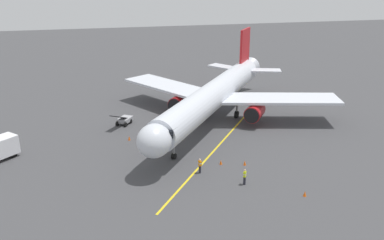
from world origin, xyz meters
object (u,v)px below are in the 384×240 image
Objects in this scene: safety_cone_nose_right at (245,163)px; safety_cone_wing_starboard at (129,138)px; ground_crew_marshaller at (200,166)px; safety_cone_wing_port at (221,162)px; ground_crew_loader at (245,177)px; airplane at (214,95)px; belt_loader_portside at (124,120)px; safety_cone_nose_left at (305,194)px; ground_crew_wing_walker at (154,141)px.

safety_cone_nose_right is 1.00× the size of safety_cone_wing_starboard.
ground_crew_marshaller is 3.11× the size of safety_cone_wing_port.
safety_cone_wing_starboard is at bearing -54.69° from ground_crew_loader.
airplane reaches higher than safety_cone_nose_right.
airplane is 63.34× the size of safety_cone_wing_starboard.
ground_crew_loader is 23.29m from belt_loader_portside.
safety_cone_nose_left is 1.00× the size of safety_cone_wing_port.
airplane is at bearing -161.68° from safety_cone_wing_starboard.
ground_crew_loader is 4.57m from safety_cone_nose_right.
safety_cone_nose_left is 10.48m from safety_cone_wing_port.
ground_crew_marshaller reaches higher than safety_cone_nose_left.
ground_crew_wing_walker and ground_crew_loader have the same top height.
safety_cone_wing_port is at bearing -17.79° from safety_cone_nose_right.
airplane is at bearing -142.89° from ground_crew_wing_walker.
ground_crew_wing_walker reaches higher than safety_cone_wing_port.
safety_cone_wing_port is 1.00× the size of safety_cone_wing_starboard.
belt_loader_portside reaches higher than safety_cone_nose_left.
safety_cone_wing_starboard is (15.30, -18.30, 0.00)m from safety_cone_nose_left.
ground_crew_wing_walker is (3.77, -7.87, 0.00)m from ground_crew_marshaller.
ground_crew_wing_walker is 11.68m from safety_cone_nose_right.
safety_cone_wing_port is (0.96, -5.05, -0.61)m from ground_crew_loader.
belt_loader_portside is 6.12m from safety_cone_wing_starboard.
safety_cone_wing_starboard is at bearing -50.11° from safety_cone_nose_left.
ground_crew_wing_walker is at bearing -43.86° from safety_cone_wing_port.
belt_loader_portside reaches higher than ground_crew_marshaller.
safety_cone_nose_right is at bearing -110.80° from ground_crew_loader.
safety_cone_wing_port is (-2.85, -1.51, -0.61)m from ground_crew_marshaller.
ground_crew_loader is at bearing 137.09° from ground_crew_marshaller.
ground_crew_marshaller is 11.31m from safety_cone_nose_left.
safety_cone_nose_right is (-1.61, -4.23, -0.61)m from ground_crew_loader.
airplane reaches higher than safety_cone_wing_starboard.
ground_crew_loader is 3.11× the size of safety_cone_wing_starboard.
airplane is 20.37× the size of ground_crew_marshaller.
ground_crew_loader is at bearing 83.15° from airplane.
safety_cone_wing_starboard is (9.43, -9.62, 0.00)m from safety_cone_wing_port.
belt_loader_portside is (12.78, -1.91, -3.29)m from airplane.
belt_loader_portside is (10.51, -20.78, -0.17)m from ground_crew_loader.
airplane is 12.74m from ground_crew_wing_walker.
ground_crew_marshaller is at bearing 27.85° from safety_cone_wing_port.
airplane is 63.34× the size of safety_cone_wing_port.
airplane is 7.76× the size of belt_loader_portside.
ground_crew_loader is 18.00m from safety_cone_wing_starboard.
safety_cone_wing_starboard is (12.00, -10.45, 0.00)m from safety_cone_nose_right.
safety_cone_nose_left is (-4.90, 3.63, -0.61)m from ground_crew_loader.
safety_cone_nose_left is 1.00× the size of safety_cone_wing_starboard.
airplane is 13.33m from belt_loader_portside.
safety_cone_wing_port is at bearing -152.15° from ground_crew_marshaller.
safety_cone_nose_right is 1.00× the size of safety_cone_wing_port.
ground_crew_marshaller is 3.28m from safety_cone_wing_port.
airplane is at bearing -92.58° from safety_cone_nose_right.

